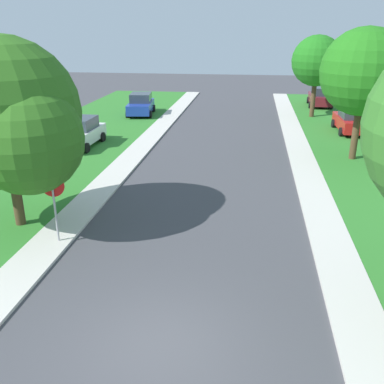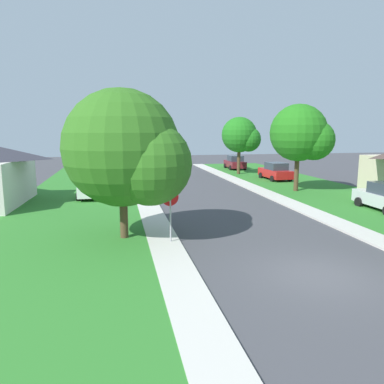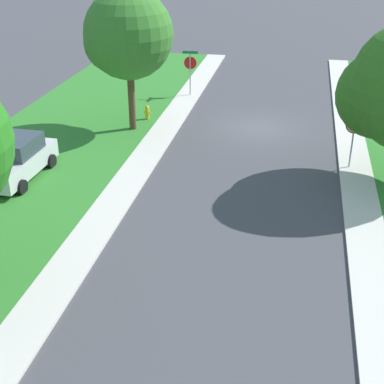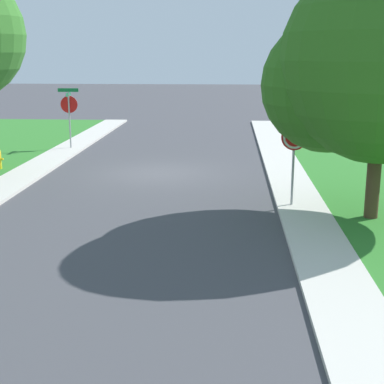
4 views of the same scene
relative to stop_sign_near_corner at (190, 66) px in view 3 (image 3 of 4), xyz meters
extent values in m
plane|color=#424247|center=(-4.59, 4.91, -1.89)|extent=(120.00, 120.00, 0.00)
cube|color=beige|center=(0.11, 16.91, -1.84)|extent=(1.40, 56.00, 0.10)
cube|color=beige|center=(-9.29, 16.91, -1.84)|extent=(1.40, 56.00, 0.10)
cylinder|color=#9E9EA3|center=(0.00, 0.03, -0.59)|extent=(0.07, 0.07, 2.60)
cylinder|color=red|center=(0.00, -0.02, 0.16)|extent=(0.76, 0.08, 0.76)
cylinder|color=white|center=(0.00, -0.04, 0.16)|extent=(0.67, 0.05, 0.67)
cylinder|color=red|center=(0.00, -0.04, 0.16)|extent=(0.55, 0.04, 0.55)
cube|color=#146B38|center=(0.00, 0.03, 0.80)|extent=(0.92, 0.08, 0.16)
cube|color=#146B38|center=(0.00, 0.03, 0.61)|extent=(0.08, 0.92, 0.16)
cylinder|color=#9E9EA3|center=(-9.01, 9.38, -0.59)|extent=(0.07, 0.07, 2.60)
cylinder|color=red|center=(-9.01, 9.43, 0.16)|extent=(0.76, 0.13, 0.76)
cylinder|color=white|center=(-9.02, 9.45, 0.16)|extent=(0.66, 0.09, 0.67)
cylinder|color=red|center=(-9.02, 9.45, 0.16)|extent=(0.54, 0.08, 0.55)
cube|color=#146B38|center=(-9.01, 9.38, 0.80)|extent=(0.91, 0.14, 0.16)
cube|color=#146B38|center=(-9.01, 9.38, 0.61)|extent=(0.14, 0.91, 0.16)
cube|color=silver|center=(4.80, 13.16, -1.19)|extent=(1.90, 4.34, 0.76)
cube|color=#2D3842|center=(4.80, 12.96, -0.47)|extent=(1.65, 2.14, 0.68)
cylinder|color=black|center=(3.93, 14.52, -1.57)|extent=(0.26, 0.65, 0.64)
cylinder|color=black|center=(3.87, 11.85, -1.57)|extent=(0.26, 0.65, 0.64)
cylinder|color=black|center=(5.67, 11.81, -1.57)|extent=(0.26, 0.65, 0.64)
cylinder|color=#4C3823|center=(1.73, 6.48, -0.21)|extent=(0.36, 0.36, 3.35)
sphere|color=#327126|center=(1.73, 6.48, 2.99)|extent=(4.36, 4.36, 4.36)
sphere|color=#327126|center=(2.71, 5.82, 2.45)|extent=(3.05, 3.05, 3.05)
sphere|color=#2E661B|center=(-9.81, 9.72, 1.59)|extent=(3.59, 3.59, 3.59)
cylinder|color=gold|center=(1.40, 4.87, -1.54)|extent=(0.22, 0.22, 0.70)
sphere|color=gold|center=(1.40, 4.87, -1.17)|extent=(0.22, 0.22, 0.22)
cylinder|color=gold|center=(1.26, 4.87, -1.44)|extent=(0.10, 0.08, 0.08)
cylinder|color=gold|center=(1.54, 4.87, -1.44)|extent=(0.10, 0.08, 0.08)
camera|label=1|loc=(-2.77, -2.82, 4.96)|focal=40.24mm
camera|label=2|loc=(-11.20, -5.84, 3.01)|focal=34.22mm
camera|label=3|loc=(-6.57, 32.64, 8.14)|focal=51.99mm
camera|label=4|loc=(-7.21, 25.17, 2.43)|focal=53.04mm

